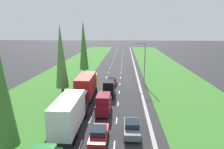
{
  "coord_description": "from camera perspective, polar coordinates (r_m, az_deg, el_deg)",
  "views": [
    {
      "loc": [
        2.69,
        -3.65,
        11.72
      ],
      "look_at": [
        -0.3,
        43.9,
        1.01
      ],
      "focal_mm": 32.62,
      "sensor_mm": 36.0,
      "label": 1
    }
  ],
  "objects": [
    {
      "name": "ground_plane",
      "position": [
        64.77,
        1.16,
        2.24
      ],
      "size": [
        300.0,
        300.0,
        0.0
      ],
      "primitive_type": "plane",
      "color": "#28282B",
      "rests_on": "ground"
    },
    {
      "name": "grass_verge_left",
      "position": [
        66.51,
        -9.81,
        2.35
      ],
      "size": [
        14.0,
        140.0,
        0.04
      ],
      "primitive_type": "cube",
      "color": "#387528",
      "rests_on": "ground"
    },
    {
      "name": "grass_verge_right",
      "position": [
        65.76,
        13.76,
        2.06
      ],
      "size": [
        14.0,
        140.0,
        0.04
      ],
      "primitive_type": "cube",
      "color": "#387528",
      "rests_on": "ground"
    },
    {
      "name": "median_barrier",
      "position": [
        64.71,
        6.21,
        2.54
      ],
      "size": [
        0.44,
        120.0,
        0.85
      ],
      "primitive_type": "cube",
      "color": "#9E9B93",
      "rests_on": "ground"
    },
    {
      "name": "lane_markings",
      "position": [
        64.77,
        1.16,
        2.25
      ],
      "size": [
        3.64,
        116.0,
        0.01
      ],
      "color": "white",
      "rests_on": "ground"
    },
    {
      "name": "red_sedan_centre_lane",
      "position": [
        22.36,
        -3.7,
        -16.55
      ],
      "size": [
        1.82,
        4.5,
        1.64
      ],
      "color": "red",
      "rests_on": "ground"
    },
    {
      "name": "maroon_van_centre_lane",
      "position": [
        28.98,
        -2.38,
        -8.2
      ],
      "size": [
        1.96,
        4.9,
        2.82
      ],
      "color": "maroon",
      "rests_on": "ground"
    },
    {
      "name": "white_box_truck_left_lane",
      "position": [
        24.65,
        -11.56,
        -10.36
      ],
      "size": [
        2.46,
        9.4,
        4.18
      ],
      "color": "black",
      "rests_on": "ground"
    },
    {
      "name": "grey_sedan_right_lane",
      "position": [
        23.87,
        5.58,
        -14.58
      ],
      "size": [
        1.82,
        4.5,
        1.64
      ],
      "color": "slate",
      "rests_on": "ground"
    },
    {
      "name": "black_van_centre_lane",
      "position": [
        36.23,
        -0.86,
        -3.88
      ],
      "size": [
        1.96,
        4.9,
        2.82
      ],
      "color": "black",
      "rests_on": "ground"
    },
    {
      "name": "red_sedan_centre_lane_fifth",
      "position": [
        43.73,
        0.0,
        -1.77
      ],
      "size": [
        1.82,
        4.5,
        1.64
      ],
      "color": "red",
      "rests_on": "ground"
    },
    {
      "name": "red_box_truck_left_lane",
      "position": [
        35.23,
        -7.05,
        -3.13
      ],
      "size": [
        2.46,
        9.4,
        4.18
      ],
      "color": "black",
      "rests_on": "ground"
    },
    {
      "name": "poplar_tree_nearest",
      "position": [
        18.27,
        -28.88,
        -3.17
      ],
      "size": [
        2.11,
        2.11,
        12.36
      ],
      "color": "#4C3823",
      "rests_on": "ground"
    },
    {
      "name": "poplar_tree_second",
      "position": [
        34.07,
        -14.11,
        4.91
      ],
      "size": [
        2.11,
        2.11,
        12.58
      ],
      "color": "#4C3823",
      "rests_on": "ground"
    },
    {
      "name": "poplar_tree_third",
      "position": [
        48.87,
        -7.97,
        8.16
      ],
      "size": [
        2.15,
        2.15,
        13.85
      ],
      "color": "#4C3823",
      "rests_on": "ground"
    },
    {
      "name": "street_light_mast",
      "position": [
        42.96,
        8.72,
        3.84
      ],
      "size": [
        3.2,
        0.28,
        9.0
      ],
      "color": "gray",
      "rests_on": "ground"
    }
  ]
}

